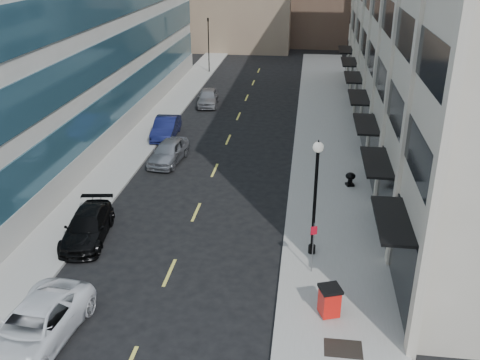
% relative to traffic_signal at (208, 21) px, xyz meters
% --- Properties ---
extents(sidewalk_right, '(5.00, 80.00, 0.15)m').
position_rel_traffic_signal_xyz_m(sidewalk_right, '(13.00, -28.00, -5.64)').
color(sidewalk_right, '#9B988D').
rests_on(sidewalk_right, ground).
extents(sidewalk_left, '(3.00, 80.00, 0.15)m').
position_rel_traffic_signal_xyz_m(sidewalk_left, '(-1.00, -28.00, -5.64)').
color(sidewalk_left, '#9B988D').
rests_on(sidewalk_left, ground).
extents(building_right, '(15.30, 46.50, 18.25)m').
position_rel_traffic_signal_xyz_m(building_right, '(22.44, -21.01, 3.28)').
color(building_right, beige).
rests_on(building_right, ground).
extents(grate_far, '(1.40, 1.00, 0.01)m').
position_rel_traffic_signal_xyz_m(grate_far, '(13.10, -44.20, -5.56)').
color(grate_far, black).
rests_on(grate_far, sidewalk_right).
extents(road_centerline, '(0.15, 68.20, 0.01)m').
position_rel_traffic_signal_xyz_m(road_centerline, '(5.50, -31.00, -5.71)').
color(road_centerline, '#D8CC4C').
rests_on(road_centerline, ground).
extents(traffic_signal, '(0.66, 0.66, 6.98)m').
position_rel_traffic_signal_xyz_m(traffic_signal, '(0.00, 0.00, 0.00)').
color(traffic_signal, black).
rests_on(traffic_signal, ground).
extents(car_white_van, '(3.02, 5.74, 1.54)m').
position_rel_traffic_signal_xyz_m(car_white_van, '(1.75, -45.21, -4.95)').
color(car_white_van, white).
rests_on(car_white_van, ground).
extents(car_black_pickup, '(2.65, 5.13, 1.42)m').
position_rel_traffic_signal_xyz_m(car_black_pickup, '(0.70, -37.57, -5.01)').
color(car_black_pickup, black).
rests_on(car_black_pickup, ground).
extents(car_silver_sedan, '(2.30, 4.68, 1.54)m').
position_rel_traffic_signal_xyz_m(car_silver_sedan, '(2.19, -27.00, -4.95)').
color(car_silver_sedan, gray).
rests_on(car_silver_sedan, ground).
extents(car_blue_sedan, '(1.89, 4.73, 1.53)m').
position_rel_traffic_signal_xyz_m(car_blue_sedan, '(0.70, -22.04, -4.95)').
color(car_blue_sedan, '#121746').
rests_on(car_blue_sedan, ground).
extents(car_grey_sedan, '(2.20, 4.57, 1.51)m').
position_rel_traffic_signal_xyz_m(car_grey_sedan, '(2.30, -13.00, -4.97)').
color(car_grey_sedan, gray).
rests_on(car_grey_sedan, ground).
extents(trash_bin, '(1.03, 1.03, 1.31)m').
position_rel_traffic_signal_xyz_m(trash_bin, '(12.60, -42.29, -4.86)').
color(trash_bin, red).
rests_on(trash_bin, sidewalk_right).
extents(lamppost, '(0.48, 0.48, 5.77)m').
position_rel_traffic_signal_xyz_m(lamppost, '(11.90, -37.69, -2.18)').
color(lamppost, black).
rests_on(lamppost, sidewalk_right).
extents(sign_post, '(0.28, 0.12, 2.48)m').
position_rel_traffic_signal_xyz_m(sign_post, '(11.90, -39.30, -3.98)').
color(sign_post, slate).
rests_on(sign_post, sidewalk_right).
extents(urn_planter, '(0.60, 0.60, 0.84)m').
position_rel_traffic_signal_xyz_m(urn_planter, '(14.16, -29.63, -5.06)').
color(urn_planter, black).
rests_on(urn_planter, sidewalk_right).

